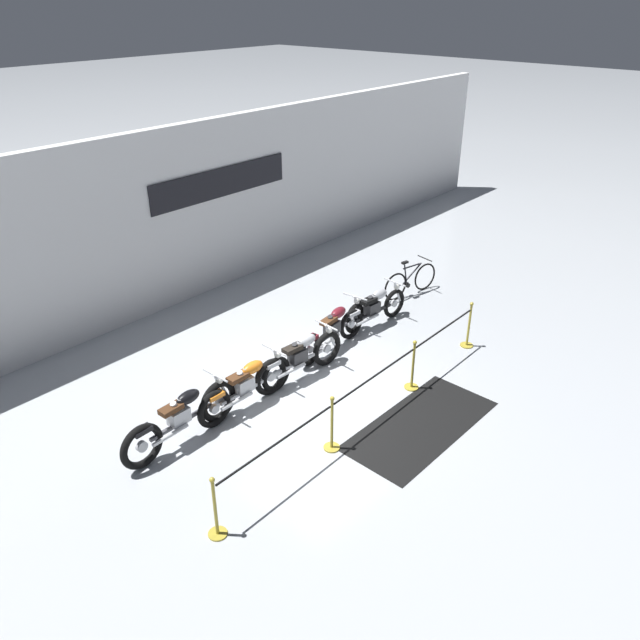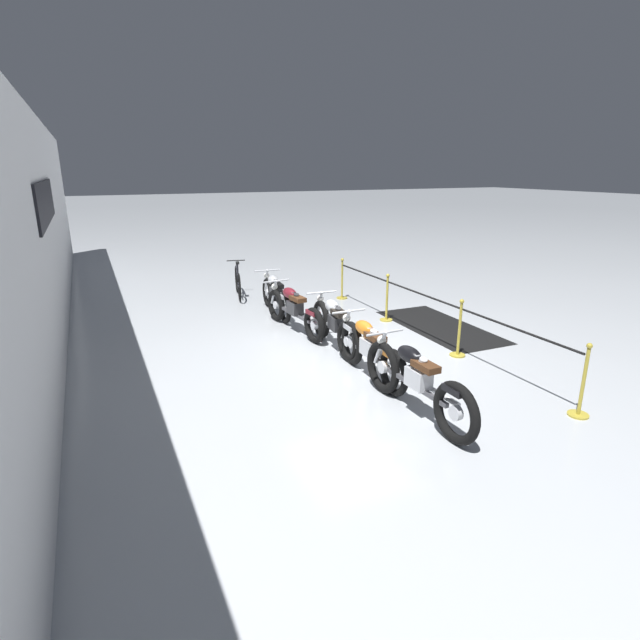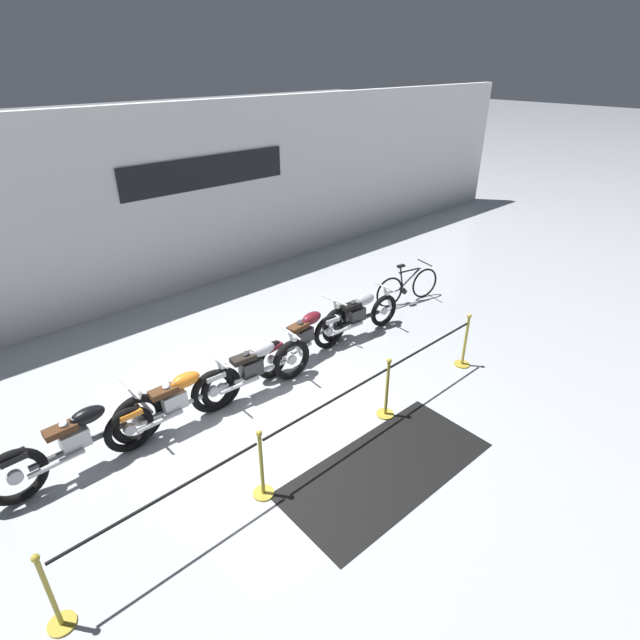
{
  "view_description": "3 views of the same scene",
  "coord_description": "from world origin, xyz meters",
  "px_view_note": "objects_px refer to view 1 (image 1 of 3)",
  "views": [
    {
      "loc": [
        -7.5,
        -6.7,
        6.86
      ],
      "look_at": [
        0.82,
        0.58,
        0.97
      ],
      "focal_mm": 35.0,
      "sensor_mm": 36.0,
      "label": 1
    },
    {
      "loc": [
        -7.74,
        4.4,
        3.26
      ],
      "look_at": [
        0.63,
        0.51,
        0.43
      ],
      "focal_mm": 28.0,
      "sensor_mm": 36.0,
      "label": 2
    },
    {
      "loc": [
        -3.75,
        -5.34,
        5.05
      ],
      "look_at": [
        1.41,
        0.31,
        0.98
      ],
      "focal_mm": 28.0,
      "sensor_mm": 36.0,
      "label": 3
    }
  ],
  "objects_px": {
    "motorcycle_black_0": "(182,418)",
    "floor_banner": "(421,425)",
    "motorcycle_silver_2": "(300,358)",
    "stanchion_far_left": "(322,421)",
    "motorcycle_orange_1": "(247,386)",
    "stanchion_mid_right": "(412,372)",
    "motorcycle_silver_4": "(374,309)",
    "bicycle": "(410,281)",
    "stanchion_mid_left": "(332,431)",
    "motorcycle_maroon_3": "(334,329)",
    "stanchion_far_right": "(468,331)"
  },
  "relations": [
    {
      "from": "motorcycle_black_0",
      "to": "floor_banner",
      "type": "relative_size",
      "value": 0.79
    },
    {
      "from": "motorcycle_silver_2",
      "to": "stanchion_far_left",
      "type": "bearing_deg",
      "value": -128.26
    },
    {
      "from": "motorcycle_orange_1",
      "to": "stanchion_mid_right",
      "type": "height_order",
      "value": "stanchion_mid_right"
    },
    {
      "from": "motorcycle_black_0",
      "to": "stanchion_far_left",
      "type": "height_order",
      "value": "stanchion_far_left"
    },
    {
      "from": "motorcycle_silver_4",
      "to": "stanchion_mid_right",
      "type": "xyz_separation_m",
      "value": [
        -1.5,
        -2.05,
        -0.11
      ]
    },
    {
      "from": "motorcycle_silver_2",
      "to": "bicycle",
      "type": "xyz_separation_m",
      "value": [
        4.64,
        0.53,
        -0.09
      ]
    },
    {
      "from": "bicycle",
      "to": "stanchion_mid_left",
      "type": "relative_size",
      "value": 1.62
    },
    {
      "from": "motorcycle_silver_2",
      "to": "motorcycle_maroon_3",
      "type": "distance_m",
      "value": 1.39
    },
    {
      "from": "stanchion_far_right",
      "to": "motorcycle_black_0",
      "type": "bearing_deg",
      "value": 161.62
    },
    {
      "from": "stanchion_mid_right",
      "to": "floor_banner",
      "type": "distance_m",
      "value": 1.24
    },
    {
      "from": "motorcycle_orange_1",
      "to": "motorcycle_maroon_3",
      "type": "distance_m",
      "value": 2.72
    },
    {
      "from": "stanchion_far_right",
      "to": "stanchion_far_left",
      "type": "bearing_deg",
      "value": 180.0
    },
    {
      "from": "motorcycle_orange_1",
      "to": "stanchion_far_right",
      "type": "xyz_separation_m",
      "value": [
        4.67,
        -1.93,
        -0.11
      ]
    },
    {
      "from": "motorcycle_silver_2",
      "to": "floor_banner",
      "type": "xyz_separation_m",
      "value": [
        0.3,
        -2.65,
        -0.47
      ]
    },
    {
      "from": "motorcycle_maroon_3",
      "to": "bicycle",
      "type": "distance_m",
      "value": 3.29
    },
    {
      "from": "bicycle",
      "to": "stanchion_far_right",
      "type": "distance_m",
      "value": 2.72
    },
    {
      "from": "bicycle",
      "to": "stanchion_mid_left",
      "type": "bearing_deg",
      "value": -157.91
    },
    {
      "from": "stanchion_mid_right",
      "to": "floor_banner",
      "type": "relative_size",
      "value": 0.35
    },
    {
      "from": "motorcycle_orange_1",
      "to": "stanchion_mid_left",
      "type": "relative_size",
      "value": 2.11
    },
    {
      "from": "motorcycle_silver_4",
      "to": "motorcycle_silver_2",
      "type": "bearing_deg",
      "value": -175.78
    },
    {
      "from": "stanchion_far_right",
      "to": "motorcycle_silver_4",
      "type": "bearing_deg",
      "value": 107.49
    },
    {
      "from": "stanchion_far_right",
      "to": "floor_banner",
      "type": "bearing_deg",
      "value": -165.29
    },
    {
      "from": "motorcycle_silver_4",
      "to": "motorcycle_black_0",
      "type": "bearing_deg",
      "value": -179.61
    },
    {
      "from": "stanchion_mid_left",
      "to": "motorcycle_silver_2",
      "type": "bearing_deg",
      "value": 56.54
    },
    {
      "from": "floor_banner",
      "to": "motorcycle_black_0",
      "type": "bearing_deg",
      "value": 138.61
    },
    {
      "from": "motorcycle_orange_1",
      "to": "motorcycle_maroon_3",
      "type": "xyz_separation_m",
      "value": [
        2.71,
        0.2,
        -0.01
      ]
    },
    {
      "from": "motorcycle_silver_4",
      "to": "stanchion_mid_right",
      "type": "bearing_deg",
      "value": -126.11
    },
    {
      "from": "motorcycle_maroon_3",
      "to": "stanchion_mid_right",
      "type": "bearing_deg",
      "value": -94.92
    },
    {
      "from": "motorcycle_orange_1",
      "to": "floor_banner",
      "type": "bearing_deg",
      "value": -58.85
    },
    {
      "from": "stanchion_mid_left",
      "to": "motorcycle_maroon_3",
      "type": "bearing_deg",
      "value": 39.56
    },
    {
      "from": "motorcycle_silver_2",
      "to": "bicycle",
      "type": "distance_m",
      "value": 4.67
    },
    {
      "from": "stanchion_mid_left",
      "to": "stanchion_mid_right",
      "type": "bearing_deg",
      "value": 0.0
    },
    {
      "from": "bicycle",
      "to": "stanchion_far_left",
      "type": "bearing_deg",
      "value": -158.69
    },
    {
      "from": "floor_banner",
      "to": "motorcycle_orange_1",
      "type": "bearing_deg",
      "value": 122.48
    },
    {
      "from": "stanchion_mid_right",
      "to": "stanchion_far_right",
      "type": "height_order",
      "value": "same"
    },
    {
      "from": "motorcycle_maroon_3",
      "to": "motorcycle_silver_4",
      "type": "bearing_deg",
      "value": -3.59
    },
    {
      "from": "motorcycle_orange_1",
      "to": "floor_banner",
      "type": "height_order",
      "value": "motorcycle_orange_1"
    },
    {
      "from": "bicycle",
      "to": "floor_banner",
      "type": "distance_m",
      "value": 5.4
    },
    {
      "from": "motorcycle_black_0",
      "to": "floor_banner",
      "type": "distance_m",
      "value": 4.17
    },
    {
      "from": "motorcycle_silver_2",
      "to": "motorcycle_orange_1",
      "type": "bearing_deg",
      "value": 176.79
    },
    {
      "from": "bicycle",
      "to": "stanchion_mid_right",
      "type": "height_order",
      "value": "stanchion_mid_right"
    },
    {
      "from": "motorcycle_black_0",
      "to": "motorcycle_maroon_3",
      "type": "height_order",
      "value": "motorcycle_black_0"
    },
    {
      "from": "stanchion_far_left",
      "to": "stanchion_far_right",
      "type": "bearing_deg",
      "value": 0.0
    },
    {
      "from": "stanchion_far_right",
      "to": "motorcycle_silver_2",
      "type": "bearing_deg",
      "value": 150.79
    },
    {
      "from": "motorcycle_silver_4",
      "to": "motorcycle_maroon_3",
      "type": "bearing_deg",
      "value": 176.41
    },
    {
      "from": "motorcycle_maroon_3",
      "to": "stanchion_mid_left",
      "type": "relative_size",
      "value": 2.27
    },
    {
      "from": "motorcycle_maroon_3",
      "to": "stanchion_mid_right",
      "type": "height_order",
      "value": "stanchion_mid_right"
    },
    {
      "from": "stanchion_far_left",
      "to": "stanchion_mid_right",
      "type": "height_order",
      "value": "same"
    },
    {
      "from": "motorcycle_orange_1",
      "to": "stanchion_far_right",
      "type": "distance_m",
      "value": 5.05
    },
    {
      "from": "stanchion_mid_left",
      "to": "stanchion_far_right",
      "type": "xyz_separation_m",
      "value": [
        4.54,
        0.0,
        0.0
      ]
    }
  ]
}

